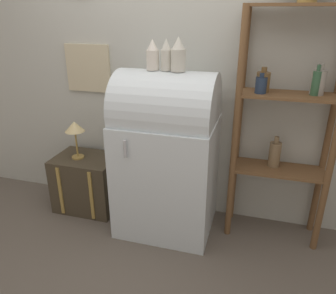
% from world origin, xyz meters
% --- Properties ---
extents(ground_plane, '(12.00, 12.00, 0.00)m').
position_xyz_m(ground_plane, '(0.00, 0.00, 0.00)').
color(ground_plane, '#60564C').
extents(wall_back, '(7.00, 0.09, 2.70)m').
position_xyz_m(wall_back, '(-0.01, 0.57, 1.35)').
color(wall_back, '#B7B7AD').
rests_on(wall_back, ground_plane).
extents(refrigerator, '(0.78, 0.67, 1.36)m').
position_xyz_m(refrigerator, '(-0.00, 0.23, 0.69)').
color(refrigerator, silver).
rests_on(refrigerator, ground_plane).
extents(suitcase_trunk, '(0.56, 0.43, 0.52)m').
position_xyz_m(suitcase_trunk, '(-0.80, 0.30, 0.26)').
color(suitcase_trunk, '#423828').
rests_on(suitcase_trunk, ground_plane).
extents(shelf_unit, '(0.74, 0.31, 1.81)m').
position_xyz_m(shelf_unit, '(0.88, 0.38, 1.04)').
color(shelf_unit, brown).
rests_on(shelf_unit, ground_plane).
extents(vase_left, '(0.09, 0.09, 0.22)m').
position_xyz_m(vase_left, '(-0.10, 0.22, 1.46)').
color(vase_left, silver).
rests_on(vase_left, refrigerator).
extents(vase_center, '(0.08, 0.08, 0.23)m').
position_xyz_m(vase_center, '(0.00, 0.22, 1.46)').
color(vase_center, beige).
rests_on(vase_center, refrigerator).
extents(vase_right, '(0.11, 0.11, 0.24)m').
position_xyz_m(vase_right, '(0.09, 0.22, 1.47)').
color(vase_right, beige).
rests_on(vase_right, refrigerator).
extents(desk_lamp, '(0.17, 0.17, 0.35)m').
position_xyz_m(desk_lamp, '(-0.86, 0.28, 0.80)').
color(desk_lamp, '#AD8942').
rests_on(desk_lamp, suitcase_trunk).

